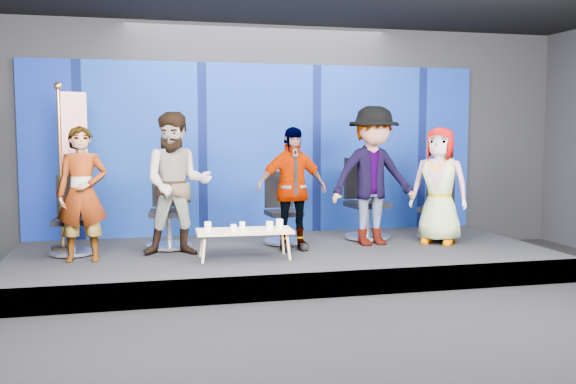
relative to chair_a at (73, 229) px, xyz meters
name	(u,v)px	position (x,y,z in m)	size (l,w,h in m)	color
ground	(339,325)	(2.68, -2.75, -0.63)	(10.00, 10.00, 0.00)	black
room_walls	(341,71)	(2.68, -2.75, 1.80)	(10.02, 8.02, 3.51)	black
riser	(281,260)	(2.68, -0.25, -0.48)	(7.00, 3.00, 0.30)	black
backdrop	(260,149)	(2.68, 1.20, 0.97)	(7.00, 0.08, 2.60)	navy
chair_a	(73,229)	(0.00, 0.00, 0.00)	(0.59, 0.59, 1.01)	silver
panelist_a	(82,194)	(0.17, -0.47, 0.49)	(0.60, 0.39, 1.64)	black
chair_b	(169,221)	(1.23, 0.18, 0.04)	(0.69, 0.69, 1.12)	silver
panelist_b	(177,184)	(1.31, -0.32, 0.58)	(0.88, 0.69, 1.82)	black
chair_c	(283,220)	(2.80, 0.18, 0.00)	(0.61, 0.61, 1.01)	silver
panelist_c	(291,189)	(2.80, -0.32, 0.48)	(0.96, 0.40, 1.63)	black
chair_d	(365,212)	(4.07, 0.29, 0.06)	(0.73, 0.73, 1.18)	silver
panelist_d	(373,176)	(3.99, -0.21, 0.63)	(1.24, 0.71, 1.92)	black
chair_e	(437,215)	(5.13, 0.12, 0.00)	(0.80, 0.80, 1.01)	silver
panelist_e	(439,186)	(4.93, -0.34, 0.49)	(0.80, 0.52, 1.64)	black
coffee_table	(244,232)	(2.09, -0.78, 0.00)	(1.20, 0.55, 0.36)	tan
mug_a	(208,226)	(1.65, -0.68, 0.08)	(0.08, 0.08, 0.10)	silver
mug_b	(234,228)	(1.94, -0.90, 0.07)	(0.07, 0.07, 0.09)	silver
mug_c	(242,225)	(2.09, -0.66, 0.07)	(0.07, 0.07, 0.08)	silver
mug_d	(270,226)	(2.40, -0.86, 0.08)	(0.09, 0.09, 0.10)	silver
mug_e	(280,223)	(2.56, -0.70, 0.08)	(0.09, 0.09, 0.11)	silver
flag_stand	(69,163)	(-0.03, 0.15, 0.83)	(0.48, 0.33, 2.19)	black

